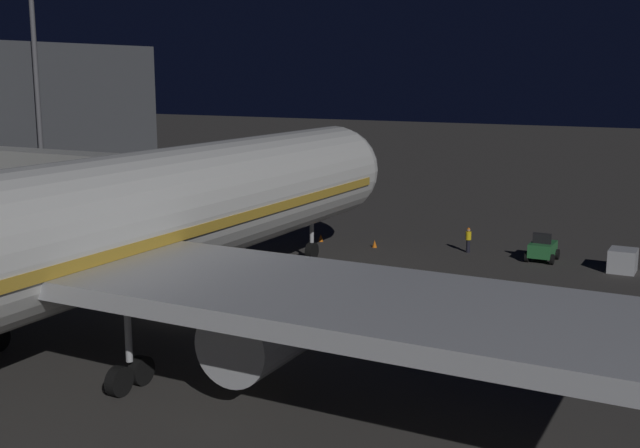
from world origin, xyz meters
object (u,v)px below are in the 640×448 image
airliner_at_gate (44,243)px  pushback_tug (543,249)px  traffic_cone_nose_port (375,244)px  baggage_container_far_row (623,261)px  traffic_cone_nose_starboard (321,238)px  jet_bridge (109,174)px  apron_floodlight_mast (37,92)px  ground_crew_near_nose_gear (468,239)px

airliner_at_gate → pushback_tug: size_ratio=25.00×
airliner_at_gate → traffic_cone_nose_port: (-2.20, -28.53, -5.32)m
baggage_container_far_row → traffic_cone_nose_starboard: 21.23m
jet_bridge → baggage_container_far_row: size_ratio=12.67×
apron_floodlight_mast → ground_crew_near_nose_gear: apron_floodlight_mast is taller
jet_bridge → apron_floodlight_mast: (12.83, -6.12, 5.20)m
airliner_at_gate → traffic_cone_nose_port: 29.11m
ground_crew_near_nose_gear → pushback_tug: bearing=179.0°
jet_bridge → ground_crew_near_nose_gear: jet_bridge is taller
airliner_at_gate → apron_floodlight_mast: (25.50, -23.71, 5.31)m
pushback_tug → traffic_cone_nose_starboard: bearing=5.3°
jet_bridge → ground_crew_near_nose_gear: (-21.34, -12.54, -4.73)m
airliner_at_gate → pushback_tug: bearing=-114.8°
jet_bridge → apron_floodlight_mast: bearing=-25.5°
pushback_tug → ground_crew_near_nose_gear: size_ratio=1.35×
airliner_at_gate → baggage_container_far_row: bearing=-122.9°
ground_crew_near_nose_gear → traffic_cone_nose_port: bearing=13.8°
apron_floodlight_mast → airliner_at_gate: bearing=137.1°
traffic_cone_nose_port → traffic_cone_nose_starboard: 4.40m
traffic_cone_nose_port → traffic_cone_nose_starboard: size_ratio=1.00×
airliner_at_gate → apron_floodlight_mast: 35.22m
pushback_tug → baggage_container_far_row: bearing=172.4°
jet_bridge → traffic_cone_nose_port: (-14.87, -10.95, -5.44)m
apron_floodlight_mast → jet_bridge: bearing=154.5°
baggage_container_far_row → ground_crew_near_nose_gear: bearing=-4.3°
jet_bridge → pushback_tug: jet_bridge is taller
airliner_at_gate → apron_floodlight_mast: airliner_at_gate is taller
ground_crew_near_nose_gear → apron_floodlight_mast: bearing=10.6°
apron_floodlight_mast → traffic_cone_nose_port: size_ratio=34.38×
pushback_tug → traffic_cone_nose_port: (11.64, 1.50, -0.51)m
airliner_at_gate → baggage_container_far_row: 35.30m
pushback_tug → baggage_container_far_row: (-5.17, 0.68, -0.04)m
baggage_container_far_row → ground_crew_near_nose_gear: (10.34, -0.77, 0.25)m
ground_crew_near_nose_gear → traffic_cone_nose_starboard: 11.01m
ground_crew_near_nose_gear → traffic_cone_nose_starboard: ground_crew_near_nose_gear is taller
apron_floodlight_mast → ground_crew_near_nose_gear: 36.16m
airliner_at_gate → traffic_cone_nose_starboard: airliner_at_gate is taller
pushback_tug → baggage_container_far_row: pushback_tug is taller
jet_bridge → traffic_cone_nose_port: bearing=-143.6°
airliner_at_gate → pushback_tug: 33.42m
jet_bridge → ground_crew_near_nose_gear: size_ratio=13.36×
airliner_at_gate → jet_bridge: airliner_at_gate is taller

